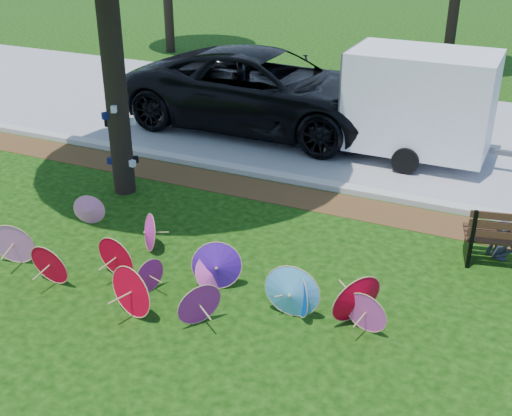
% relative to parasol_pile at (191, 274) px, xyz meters
% --- Properties ---
extents(ground, '(90.00, 90.00, 0.00)m').
position_rel_parasol_pile_xyz_m(ground, '(-0.10, -0.51, -0.37)').
color(ground, black).
rests_on(ground, ground).
extents(mulch_strip, '(90.00, 1.00, 0.01)m').
position_rel_parasol_pile_xyz_m(mulch_strip, '(-0.10, 3.99, -0.37)').
color(mulch_strip, '#472D16').
rests_on(mulch_strip, ground).
extents(curb, '(90.00, 0.30, 0.12)m').
position_rel_parasol_pile_xyz_m(curb, '(-0.10, 4.69, -0.31)').
color(curb, '#B7B5AD').
rests_on(curb, ground).
extents(street, '(90.00, 8.00, 0.01)m').
position_rel_parasol_pile_xyz_m(street, '(-0.10, 8.84, -0.37)').
color(street, gray).
rests_on(street, ground).
extents(parasol_pile, '(6.52, 2.36, 0.85)m').
position_rel_parasol_pile_xyz_m(parasol_pile, '(0.00, 0.00, 0.00)').
color(parasol_pile, red).
rests_on(parasol_pile, ground).
extents(black_van, '(7.26, 3.40, 2.01)m').
position_rel_parasol_pile_xyz_m(black_van, '(-2.18, 7.70, 0.63)').
color(black_van, black).
rests_on(black_van, ground).
extents(cargo_trailer, '(3.13, 1.99, 2.79)m').
position_rel_parasol_pile_xyz_m(cargo_trailer, '(1.87, 7.12, 1.02)').
color(cargo_trailer, white).
rests_on(cargo_trailer, ground).
extents(person_left, '(0.55, 0.45, 1.30)m').
position_rel_parasol_pile_xyz_m(person_left, '(4.16, 3.14, 0.28)').
color(person_left, '#333546').
rests_on(person_left, ground).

